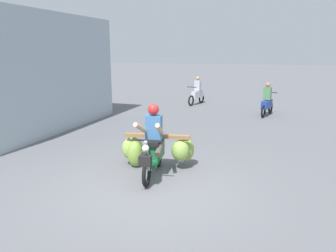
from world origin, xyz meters
TOP-DOWN VIEW (x-y plane):
  - ground_plane at (0.00, 0.00)m, footprint 120.00×120.00m
  - motorbike_main_loaded at (-0.35, 0.99)m, footprint 1.72×1.90m
  - motorbike_distant_ahead_left at (1.80, 8.46)m, footprint 0.59×1.60m
  - motorbike_distant_ahead_right at (-1.69, 10.52)m, footprint 0.62×1.59m
  - shopfront_building at (-6.34, 3.35)m, footprint 3.67×6.91m

SIDE VIEW (x-z plane):
  - ground_plane at x=0.00m, z-range 0.00..0.00m
  - motorbike_main_loaded at x=-0.35m, z-range -0.28..1.30m
  - motorbike_distant_ahead_left at x=1.80m, z-range -0.13..1.27m
  - motorbike_distant_ahead_right at x=-1.69m, z-range -0.13..1.27m
  - shopfront_building at x=-6.34m, z-range 0.00..3.86m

